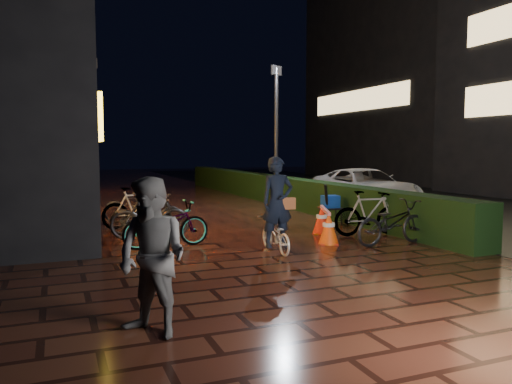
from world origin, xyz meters
name	(u,v)px	position (x,y,z in m)	size (l,w,h in m)	color
ground	(285,249)	(0.00, 0.00, 0.00)	(80.00, 80.00, 0.00)	#381911
asphalt_road	(451,204)	(9.00, 5.00, 0.00)	(11.00, 60.00, 0.01)	black
hedge	(274,189)	(3.30, 8.00, 0.50)	(0.70, 20.00, 1.00)	black
bystander_person	(152,257)	(-3.31, -3.69, 0.86)	(0.84, 0.65, 1.73)	#525255
van	(364,188)	(5.61, 5.49, 0.67)	(2.19, 4.75, 1.32)	#BBBCC0
lamp_post_hedge	(276,130)	(2.86, 6.80, 2.66)	(0.45, 0.25, 4.83)	black
lamp_post_sf	(92,125)	(-3.02, 9.47, 2.83)	(0.49, 0.14, 5.14)	black
cyclist	(276,217)	(-0.30, -0.25, 0.69)	(0.68, 1.31, 1.87)	silver
traffic_barrier	(325,223)	(1.34, 0.74, 0.34)	(0.97, 1.65, 0.68)	#FF4F0D
cart_assembly	(330,203)	(2.51, 2.51, 0.57)	(0.69, 0.61, 1.11)	black
parked_bikes_storefront	(147,213)	(-2.25, 2.94, 0.49)	(2.01, 4.51, 1.05)	black
parked_bikes_hedge	(381,218)	(2.37, 0.08, 0.50)	(2.03, 1.87, 1.05)	black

